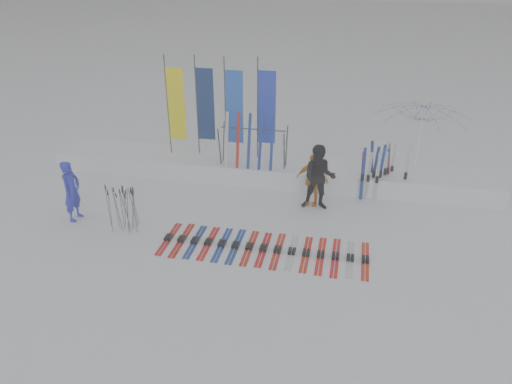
% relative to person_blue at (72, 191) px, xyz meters
% --- Properties ---
extents(ground, '(120.00, 120.00, 0.00)m').
position_rel_person_blue_xyz_m(ground, '(4.73, -0.96, -0.85)').
color(ground, white).
rests_on(ground, ground).
extents(snow_bank, '(14.00, 1.60, 0.60)m').
position_rel_person_blue_xyz_m(snow_bank, '(4.73, 3.64, -0.55)').
color(snow_bank, white).
rests_on(snow_bank, ground).
extents(person_blue, '(0.44, 0.64, 1.70)m').
position_rel_person_blue_xyz_m(person_blue, '(0.00, 0.00, 0.00)').
color(person_blue, '#2027BC').
rests_on(person_blue, ground).
extents(person_black, '(0.95, 0.75, 1.91)m').
position_rel_person_blue_xyz_m(person_black, '(6.46, 1.96, 0.10)').
color(person_black, black).
rests_on(person_black, ground).
extents(person_yellow, '(0.97, 0.55, 1.56)m').
position_rel_person_blue_xyz_m(person_yellow, '(6.25, 2.16, -0.07)').
color(person_yellow, orange).
rests_on(person_yellow, ground).
extents(tent_canopy, '(3.55, 3.58, 2.62)m').
position_rel_person_blue_xyz_m(tent_canopy, '(9.26, 4.32, 0.46)').
color(tent_canopy, white).
rests_on(tent_canopy, ground).
extents(ski_row, '(5.13, 1.70, 0.07)m').
position_rel_person_blue_xyz_m(ski_row, '(5.36, -0.50, -0.82)').
color(ski_row, '#B70E14').
rests_on(ski_row, ground).
extents(pole_cluster, '(0.91, 0.57, 1.24)m').
position_rel_person_blue_xyz_m(pole_cluster, '(1.60, -0.23, -0.26)').
color(pole_cluster, '#595B60').
rests_on(pole_cluster, ground).
extents(feather_flags, '(3.45, 0.26, 3.20)m').
position_rel_person_blue_xyz_m(feather_flags, '(3.11, 3.84, 1.39)').
color(feather_flags, '#383A3F').
rests_on(feather_flags, ground).
extents(ski_rack, '(2.04, 0.80, 1.23)m').
position_rel_person_blue_xyz_m(ski_rack, '(4.31, 3.24, 0.53)').
color(ski_rack, '#383A3F').
rests_on(ski_rack, ground).
extents(upright_skis, '(1.32, 1.00, 1.70)m').
position_rel_person_blue_xyz_m(upright_skis, '(8.15, 3.10, -0.06)').
color(upright_skis, silver).
rests_on(upright_skis, ground).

